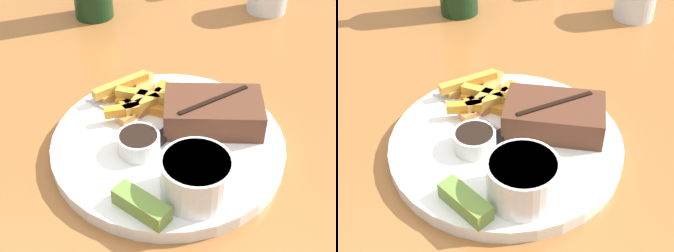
% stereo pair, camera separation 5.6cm
% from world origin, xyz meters
% --- Properties ---
extents(dining_table, '(1.54, 1.60, 0.75)m').
position_xyz_m(dining_table, '(0.00, 0.00, 0.69)').
color(dining_table, '#935B2D').
rests_on(dining_table, ground_plane).
extents(dinner_plate, '(0.29, 0.29, 0.02)m').
position_xyz_m(dinner_plate, '(0.00, 0.00, 0.76)').
color(dinner_plate, white).
rests_on(dinner_plate, dining_table).
extents(steak_portion, '(0.12, 0.08, 0.04)m').
position_xyz_m(steak_portion, '(0.06, 0.03, 0.79)').
color(steak_portion, '#512D1E').
rests_on(steak_portion, dinner_plate).
extents(fries_pile, '(0.11, 0.12, 0.02)m').
position_xyz_m(fries_pile, '(-0.04, 0.07, 0.78)').
color(fries_pile, gold).
rests_on(fries_pile, dinner_plate).
extents(coleslaw_cup, '(0.08, 0.08, 0.05)m').
position_xyz_m(coleslaw_cup, '(0.03, -0.09, 0.80)').
color(coleslaw_cup, white).
rests_on(coleslaw_cup, dinner_plate).
extents(dipping_sauce_cup, '(0.05, 0.05, 0.02)m').
position_xyz_m(dipping_sauce_cup, '(-0.03, -0.02, 0.78)').
color(dipping_sauce_cup, silver).
rests_on(dipping_sauce_cup, dinner_plate).
extents(pickle_spear, '(0.07, 0.06, 0.02)m').
position_xyz_m(pickle_spear, '(-0.02, -0.12, 0.78)').
color(pickle_spear, olive).
rests_on(pickle_spear, dinner_plate).
extents(fork_utensil, '(0.12, 0.09, 0.00)m').
position_xyz_m(fork_utensil, '(-0.06, 0.04, 0.77)').
color(fork_utensil, '#B7B7BC').
rests_on(fork_utensil, dinner_plate).
extents(knife_utensil, '(0.12, 0.14, 0.01)m').
position_xyz_m(knife_utensil, '(0.02, 0.03, 0.77)').
color(knife_utensil, '#B7B7BC').
rests_on(knife_utensil, dinner_plate).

